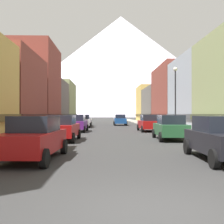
# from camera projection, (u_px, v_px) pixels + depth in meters

# --- Properties ---
(ground_plane) EXTENTS (400.00, 400.00, 0.00)m
(ground_plane) POSITION_uv_depth(u_px,v_px,m) (152.00, 212.00, 5.07)
(ground_plane) COLOR #2F2F2F
(sidewalk_left) EXTENTS (2.50, 100.00, 0.15)m
(sidewalk_left) POSITION_uv_depth(u_px,v_px,m) (69.00, 126.00, 39.88)
(sidewalk_left) COLOR gray
(sidewalk_left) RESTS_ON ground
(sidewalk_right) EXTENTS (2.50, 100.00, 0.15)m
(sidewalk_right) POSITION_uv_depth(u_px,v_px,m) (152.00, 126.00, 40.23)
(sidewalk_right) COLOR gray
(sidewalk_right) RESTS_ON ground
(storefront_left_2) EXTENTS (6.68, 9.64, 7.71)m
(storefront_left_2) POSITION_uv_depth(u_px,v_px,m) (3.00, 95.00, 25.58)
(storefront_left_2) COLOR brown
(storefront_left_2) RESTS_ON ground
(storefront_left_3) EXTENTS (7.10, 9.21, 11.06)m
(storefront_left_3) POSITION_uv_depth(u_px,v_px,m) (30.00, 88.00, 35.53)
(storefront_left_3) COLOR brown
(storefront_left_3) RESTS_ON ground
(storefront_left_4) EXTENTS (7.90, 8.73, 7.35)m
(storefront_left_4) POSITION_uv_depth(u_px,v_px,m) (43.00, 104.00, 44.53)
(storefront_left_4) COLOR #66605B
(storefront_left_4) RESTS_ON ground
(storefront_left_5) EXTENTS (9.71, 11.68, 8.43)m
(storefront_left_5) POSITION_uv_depth(u_px,v_px,m) (50.00, 103.00, 55.26)
(storefront_left_5) COLOR #8C9966
(storefront_left_5) RESTS_ON ground
(storefront_right_2) EXTENTS (6.64, 9.79, 8.40)m
(storefront_right_2) POSITION_uv_depth(u_px,v_px,m) (205.00, 95.00, 30.59)
(storefront_right_2) COLOR #99A5B2
(storefront_right_2) RESTS_ON ground
(storefront_right_3) EXTENTS (8.29, 12.13, 9.34)m
(storefront_right_3) POSITION_uv_depth(u_px,v_px,m) (183.00, 97.00, 41.88)
(storefront_right_3) COLOR brown
(storefront_right_3) RESTS_ON ground
(storefront_right_4) EXTENTS (6.63, 12.66, 7.29)m
(storefront_right_4) POSITION_uv_depth(u_px,v_px,m) (161.00, 106.00, 54.66)
(storefront_right_4) COLOR #66605B
(storefront_right_4) RESTS_ON ground
(storefront_right_5) EXTENTS (6.92, 10.15, 8.79)m
(storefront_right_5) POSITION_uv_depth(u_px,v_px,m) (151.00, 104.00, 66.44)
(storefront_right_5) COLOR #D8B259
(storefront_right_5) RESTS_ON ground
(car_left_0) EXTENTS (2.25, 4.48, 1.78)m
(car_left_0) POSITION_uv_depth(u_px,v_px,m) (34.00, 138.00, 10.83)
(car_left_0) COLOR #9E1111
(car_left_0) RESTS_ON ground
(car_left_1) EXTENTS (2.14, 4.44, 1.78)m
(car_left_1) POSITION_uv_depth(u_px,v_px,m) (63.00, 128.00, 18.34)
(car_left_1) COLOR #9E1111
(car_left_1) RESTS_ON ground
(car_left_2) EXTENTS (2.15, 4.44, 1.78)m
(car_left_2) POSITION_uv_depth(u_px,v_px,m) (77.00, 123.00, 27.65)
(car_left_2) COLOR #591E72
(car_left_2) RESTS_ON ground
(car_left_3) EXTENTS (2.11, 4.42, 1.78)m
(car_left_3) POSITION_uv_depth(u_px,v_px,m) (84.00, 121.00, 36.65)
(car_left_3) COLOR silver
(car_left_3) RESTS_ON ground
(car_right_0) EXTENTS (2.20, 4.46, 1.78)m
(car_right_0) POSITION_uv_depth(u_px,v_px,m) (221.00, 138.00, 10.70)
(car_right_0) COLOR black
(car_right_0) RESTS_ON ground
(car_right_1) EXTENTS (2.25, 4.49, 1.78)m
(car_right_1) POSITION_uv_depth(u_px,v_px,m) (170.00, 127.00, 19.01)
(car_right_1) COLOR #265933
(car_right_1) RESTS_ON ground
(car_right_2) EXTENTS (2.08, 4.41, 1.78)m
(car_right_2) POSITION_uv_depth(u_px,v_px,m) (149.00, 123.00, 28.16)
(car_right_2) COLOR #9E1111
(car_right_2) RESTS_ON ground
(car_driving_0) EXTENTS (2.06, 4.40, 1.78)m
(car_driving_0) POSITION_uv_depth(u_px,v_px,m) (120.00, 120.00, 43.17)
(car_driving_0) COLOR #19478C
(car_driving_0) RESTS_ON ground
(potted_plant_1) EXTENTS (0.76, 0.76, 1.04)m
(potted_plant_1) POSITION_uv_depth(u_px,v_px,m) (201.00, 128.00, 21.74)
(potted_plant_1) COLOR gray
(potted_plant_1) RESTS_ON sidewalk_right
(pedestrian_0) EXTENTS (0.36, 0.36, 1.54)m
(pedestrian_0) POSITION_uv_depth(u_px,v_px,m) (61.00, 122.00, 32.76)
(pedestrian_0) COLOR maroon
(pedestrian_0) RESTS_ON sidewalk_left
(pedestrian_1) EXTENTS (0.36, 0.36, 1.61)m
(pedestrian_1) POSITION_uv_depth(u_px,v_px,m) (220.00, 130.00, 16.37)
(pedestrian_1) COLOR navy
(pedestrian_1) RESTS_ON sidewalk_right
(streetlamp_right) EXTENTS (0.36, 0.36, 5.86)m
(streetlamp_right) POSITION_uv_depth(u_px,v_px,m) (175.00, 90.00, 23.43)
(streetlamp_right) COLOR black
(streetlamp_right) RESTS_ON sidewalk_right
(mountain_backdrop) EXTENTS (236.77, 236.77, 99.73)m
(mountain_backdrop) POSITION_uv_depth(u_px,v_px,m) (121.00, 66.00, 265.74)
(mountain_backdrop) COLOR silver
(mountain_backdrop) RESTS_ON ground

